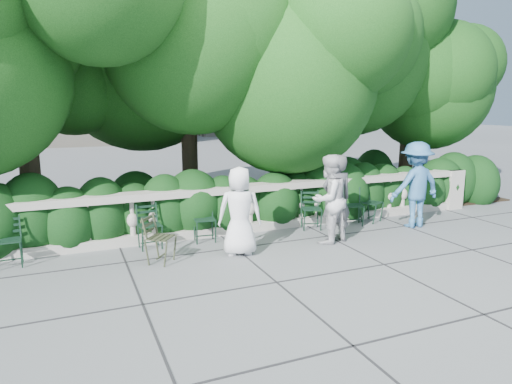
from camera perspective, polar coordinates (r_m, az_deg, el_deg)
name	(u,v)px	position (r m, az deg, el deg)	size (l,w,h in m)	color
ground	(278,258)	(8.09, 2.77, -8.23)	(90.00, 90.00, 0.00)	#575B5F
balustrade	(241,209)	(9.55, -1.86, -2.17)	(12.00, 0.44, 1.00)	#9E998E
shrub_hedge	(223,219)	(10.76, -4.14, -3.34)	(15.00, 2.60, 1.70)	black
tree_canopy	(246,45)	(10.92, -1.20, 17.85)	(15.04, 6.52, 6.78)	#3F3023
chair_a	(153,250)	(8.69, -12.80, -7.13)	(0.44, 0.48, 0.84)	black
chair_b	(10,269)	(8.56, -28.37, -8.51)	(0.44, 0.48, 0.84)	black
chair_c	(206,244)	(8.92, -6.23, -6.43)	(0.44, 0.48, 0.84)	black
chair_d	(377,223)	(10.72, 14.84, -3.74)	(0.44, 0.48, 0.84)	black
chair_e	(312,231)	(9.80, 7.04, -4.84)	(0.44, 0.48, 0.84)	black
chair_f	(354,227)	(10.28, 12.18, -4.25)	(0.44, 0.48, 0.84)	black
chair_weathered	(169,263)	(7.96, -10.79, -8.76)	(0.44, 0.48, 0.84)	black
person_businessman	(240,211)	(8.07, -2.05, -2.41)	(0.78, 0.51, 1.59)	white
person_woman_grey	(337,199)	(8.92, 10.03, -0.85)	(0.62, 0.41, 1.71)	#3F4044
person_casual_man	(329,199)	(8.86, 9.07, -0.89)	(0.83, 0.65, 1.72)	silver
person_older_blue	(415,185)	(10.45, 19.31, 0.86)	(1.20, 0.69, 1.86)	#33679B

